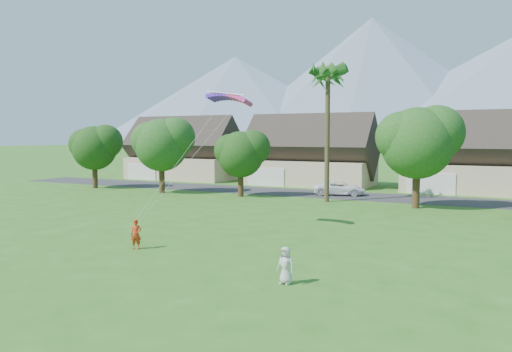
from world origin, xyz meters
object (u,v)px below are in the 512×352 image
Objects in this scene: parked_car at (339,188)px; parafoil_kite at (230,96)px; kite_flyer at (136,234)px; watcher at (286,265)px.

parafoil_kite reaches higher than parked_car.
parafoil_kite reaches higher than kite_flyer.
parafoil_kite is (1.80, 7.05, 7.77)m from kite_flyer.
parked_car is at bearing 111.28° from watcher.
parafoil_kite is (-0.67, -21.46, 7.85)m from parked_car.
parked_car is (-7.21, 30.72, -0.06)m from watcher.
parafoil_kite is (-7.88, 9.26, 7.80)m from watcher.
kite_flyer is 0.31× the size of parked_car.
parked_car is 22.86m from parafoil_kite.
kite_flyer reaches higher than parked_car.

